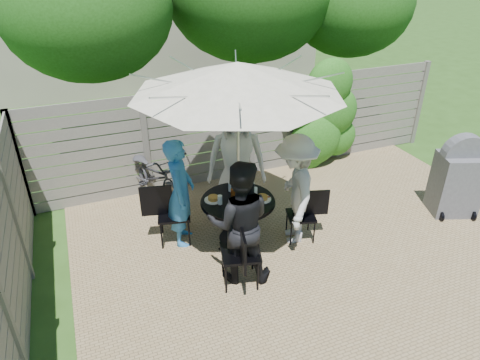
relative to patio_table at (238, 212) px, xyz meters
name	(u,v)px	position (x,y,z in m)	size (l,w,h in m)	color
patio_table	(238,212)	(0.00, 0.00, 0.00)	(1.39, 1.39, 0.71)	black
umbrella	(238,78)	(0.00, 0.00, 2.02)	(3.59, 3.59, 2.71)	silver
chair_back	(236,191)	(0.34, 0.91, -0.20)	(0.56, 0.73, 0.96)	black
person_back	(237,159)	(0.29, 0.78, 0.48)	(0.95, 0.62, 1.94)	silver
chair_left	(174,224)	(-0.91, 0.33, -0.20)	(0.74, 0.56, 0.97)	black
person_left	(180,193)	(-0.78, 0.29, 0.35)	(0.61, 0.40, 1.68)	#2B75BB
chair_front	(240,265)	(-0.34, -0.91, -0.19)	(0.58, 0.76, 0.99)	black
person_front	(239,223)	(-0.29, -0.78, 0.38)	(0.84, 0.66, 1.74)	black
chair_right	(301,224)	(0.90, -0.34, -0.24)	(0.64, 0.50, 0.84)	black
person_right	(295,190)	(0.78, -0.29, 0.36)	(1.10, 0.64, 1.71)	beige
plate_back	(237,186)	(0.13, 0.34, 0.24)	(0.26, 0.26, 0.06)	white
plate_left	(213,199)	(-0.34, 0.13, 0.24)	(0.26, 0.26, 0.06)	white
plate_front	(239,212)	(-0.13, -0.34, 0.24)	(0.26, 0.26, 0.06)	white
plate_right	(262,198)	(0.34, -0.13, 0.24)	(0.26, 0.26, 0.06)	white
glass_back	(230,187)	(-0.01, 0.28, 0.28)	(0.07, 0.07, 0.14)	silver
glass_left	(220,200)	(-0.28, -0.01, 0.28)	(0.07, 0.07, 0.14)	silver
glass_front	(246,205)	(0.01, -0.28, 0.28)	(0.07, 0.07, 0.14)	silver
glass_right	(255,192)	(0.28, 0.01, 0.28)	(0.07, 0.07, 0.14)	silver
syrup_jug	(234,194)	(-0.04, 0.07, 0.29)	(0.09, 0.09, 0.16)	#59280C
coffee_cup	(244,189)	(0.17, 0.17, 0.27)	(0.08, 0.08, 0.12)	#C6B293
bicycle	(152,176)	(-0.96, 1.52, 0.04)	(0.71, 2.05, 1.08)	#333338
bbq_grill	(457,179)	(3.60, -0.63, 0.15)	(0.83, 0.74, 1.41)	slate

